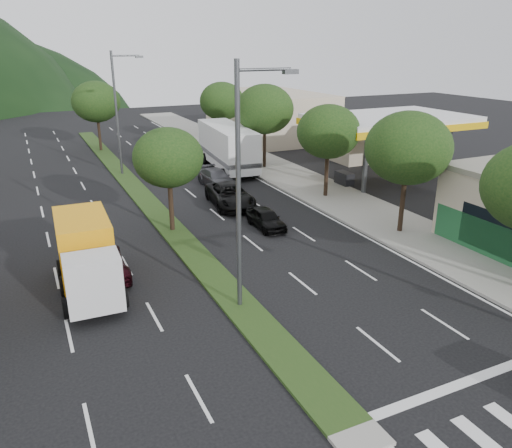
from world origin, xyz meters
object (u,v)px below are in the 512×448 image
car_queue_a (266,218)px  car_queue_d (230,195)px  streetlight_mid (119,108)px  tree_r_b (408,148)px  tree_med_near (168,158)px  tree_r_d (265,109)px  tree_med_far (96,102)px  car_queue_e (147,156)px  car_queue_b (217,178)px  car_queue_c (166,167)px  suv_maroon (101,263)px  tree_r_e (222,101)px  motorhome (227,146)px  tree_r_c (328,132)px  box_truck (87,257)px  car_queue_f (182,143)px  streetlight_near (243,178)px

car_queue_a → car_queue_d: size_ratio=0.65×
streetlight_mid → tree_r_b: bearing=-60.7°
tree_r_b → tree_med_near: 13.43m
tree_med_near → tree_r_d: bearing=45.0°
tree_med_far → car_queue_e: (2.93, -7.88, -4.30)m
car_queue_b → car_queue_c: size_ratio=1.06×
tree_r_d → car_queue_e: bearing=146.0°
tree_med_far → suv_maroon: bearing=-99.0°
car_queue_d → tree_r_e: bearing=76.5°
suv_maroon → car_queue_d: 12.38m
tree_r_d → motorhome: size_ratio=0.71×
car_queue_b → tree_med_near: bearing=-129.0°
tree_r_b → tree_r_c: bearing=90.0°
car_queue_d → box_truck: size_ratio=0.83×
car_queue_b → car_queue_e: size_ratio=1.09×
tree_med_near → streetlight_mid: 15.05m
suv_maroon → car_queue_f: 30.33m
streetlight_near → car_queue_c: size_ratio=2.34×
tree_r_d → tree_r_e: bearing=90.0°
car_queue_c → car_queue_d: bearing=-87.8°
tree_med_near → car_queue_b: 10.75m
tree_r_c → car_queue_c: tree_r_c is taller
streetlight_mid → car_queue_d: 13.69m
tree_r_d → car_queue_b: 8.50m
tree_r_c → streetlight_mid: bearing=132.2°
car_queue_e → motorhome: size_ratio=0.41×
tree_med_far → car_queue_a: 28.71m
tree_r_c → tree_r_e: size_ratio=0.97×
box_truck → car_queue_f: bearing=-113.0°
car_queue_d → tree_r_b: bearing=-45.7°
tree_r_e → car_queue_a: 25.18m
streetlight_near → car_queue_d: streetlight_near is taller
tree_r_d → car_queue_f: tree_r_d is taller
box_truck → tree_r_d: bearing=-133.0°
tree_med_far → tree_r_c: bearing=-63.4°
tree_r_e → tree_med_far: tree_med_far is taller
tree_r_d → car_queue_b: tree_r_d is taller
car_queue_f → box_truck: size_ratio=0.70×
tree_r_b → tree_r_c: size_ratio=1.07×
streetlight_mid → car_queue_e: size_ratio=2.41×
tree_med_near → tree_r_c: bearing=9.5°
suv_maroon → car_queue_c: bearing=-113.5°
car_queue_e → box_truck: (-8.41, -23.60, 0.80)m
tree_med_far → car_queue_f: (7.87, -2.88, -4.34)m
streetlight_mid → car_queue_d: streetlight_mid is taller
tree_r_b → tree_med_near: (-12.00, 6.00, -0.61)m
car_queue_e → tree_r_b: bearing=-68.7°
tree_med_far → car_queue_c: tree_med_far is taller
car_queue_a → car_queue_f: size_ratio=0.77×
car_queue_a → box_truck: 11.37m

